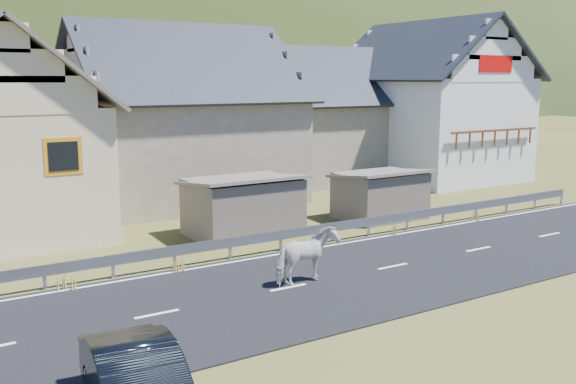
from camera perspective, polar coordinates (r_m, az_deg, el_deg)
ground at (r=21.13m, az=9.30°, el=-6.65°), size 160.00×160.00×0.00m
road at (r=21.12m, az=9.30°, el=-6.60°), size 60.00×7.00×0.04m
lane_markings at (r=21.11m, az=9.30°, el=-6.54°), size 60.00×6.60×0.01m
guardrail at (r=23.76m, az=3.46°, el=-3.26°), size 28.10×0.09×0.75m
shed_left at (r=24.96m, az=-4.05°, el=-1.35°), size 4.30×3.30×2.40m
shed_right at (r=28.18m, az=8.18°, el=-0.32°), size 3.80×2.90×2.20m
house_stone_a at (r=32.62m, az=-9.68°, el=7.47°), size 10.80×9.80×8.90m
house_stone_b at (r=39.23m, az=2.90°, el=7.43°), size 9.80×8.80×8.10m
house_white at (r=40.73m, az=12.39°, el=8.47°), size 8.80×10.80×9.70m
horse at (r=18.97m, az=1.65°, el=-5.71°), size 1.13×2.07×1.67m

